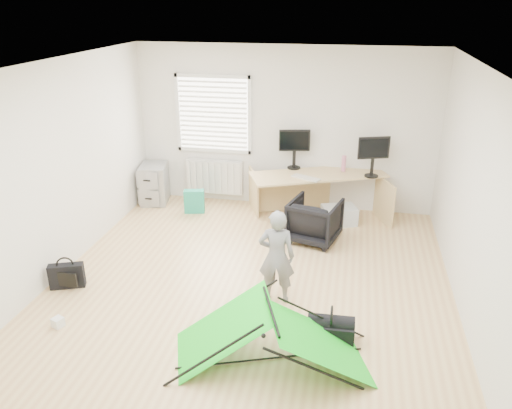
% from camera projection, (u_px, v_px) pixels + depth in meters
% --- Properties ---
extents(ground, '(5.50, 5.50, 0.00)m').
position_uv_depth(ground, '(250.00, 285.00, 6.32)').
color(ground, tan).
rests_on(ground, ground).
extents(back_wall, '(5.00, 0.02, 2.70)m').
position_uv_depth(back_wall, '(284.00, 129.00, 8.28)').
color(back_wall, silver).
rests_on(back_wall, ground).
extents(window, '(1.20, 0.06, 1.20)m').
position_uv_depth(window, '(213.00, 114.00, 8.39)').
color(window, silver).
rests_on(window, back_wall).
extents(radiator, '(1.00, 0.12, 0.60)m').
position_uv_depth(radiator, '(215.00, 177.00, 8.78)').
color(radiator, silver).
rests_on(radiator, back_wall).
extents(desk, '(2.26, 1.50, 0.74)m').
position_uv_depth(desk, '(317.00, 195.00, 8.19)').
color(desk, tan).
rests_on(desk, ground).
extents(filing_cabinet, '(0.55, 0.67, 0.68)m').
position_uv_depth(filing_cabinet, '(154.00, 183.00, 8.77)').
color(filing_cabinet, '#949699').
rests_on(filing_cabinet, ground).
extents(monitor_left, '(0.52, 0.21, 0.48)m').
position_uv_depth(monitor_left, '(294.00, 154.00, 8.21)').
color(monitor_left, black).
rests_on(monitor_left, desk).
extents(monitor_right, '(0.51, 0.27, 0.48)m').
position_uv_depth(monitor_right, '(372.00, 162.00, 7.83)').
color(monitor_right, black).
rests_on(monitor_right, desk).
extents(keyboard, '(0.48, 0.34, 0.02)m').
position_uv_depth(keyboard, '(306.00, 178.00, 7.83)').
color(keyboard, beige).
rests_on(keyboard, desk).
extents(thermos, '(0.09, 0.09, 0.26)m').
position_uv_depth(thermos, '(344.00, 163.00, 8.12)').
color(thermos, '#CE7394').
rests_on(thermos, desk).
extents(office_chair, '(0.85, 0.86, 0.64)m').
position_uv_depth(office_chair, '(315.00, 220.00, 7.37)').
color(office_chair, black).
rests_on(office_chair, ground).
extents(person, '(0.45, 0.31, 1.17)m').
position_uv_depth(person, '(277.00, 257.00, 5.81)').
color(person, slate).
rests_on(person, ground).
extents(kite, '(2.08, 1.45, 0.59)m').
position_uv_depth(kite, '(271.00, 335.00, 4.92)').
color(kite, '#13D01C').
rests_on(kite, ground).
extents(storage_crate, '(0.62, 0.53, 0.29)m').
position_uv_depth(storage_crate, '(339.00, 215.00, 7.98)').
color(storage_crate, silver).
rests_on(storage_crate, ground).
extents(tote_bag, '(0.36, 0.22, 0.40)m').
position_uv_depth(tote_bag, '(194.00, 201.00, 8.38)').
color(tote_bag, '#1F9473').
rests_on(tote_bag, ground).
extents(laptop_bag, '(0.44, 0.27, 0.32)m').
position_uv_depth(laptop_bag, '(67.00, 276.00, 6.23)').
color(laptop_bag, black).
rests_on(laptop_bag, ground).
extents(white_box, '(0.14, 0.14, 0.11)m').
position_uv_depth(white_box, '(58.00, 322.00, 5.52)').
color(white_box, silver).
rests_on(white_box, ground).
extents(duffel_bag, '(0.50, 0.27, 0.21)m').
position_uv_depth(duffel_bag, '(330.00, 331.00, 5.28)').
color(duffel_bag, black).
rests_on(duffel_bag, ground).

